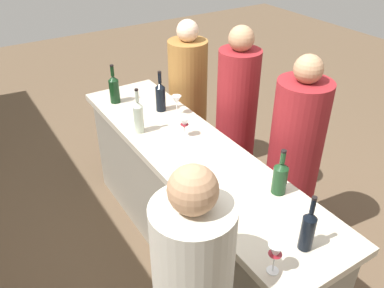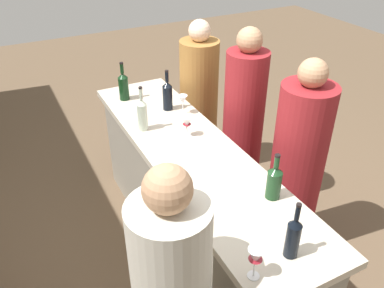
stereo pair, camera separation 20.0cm
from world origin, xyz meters
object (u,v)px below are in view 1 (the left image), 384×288
object	(u,v)px
wine_bottle_rightmost_dark_green	(114,88)
person_right_guest	(188,107)
wine_bottle_leftmost_near_black	(308,229)
wine_bottle_second_right_near_black	(160,96)
person_left_guest	(293,164)
wine_glass_near_left	(177,101)
wine_glass_near_right	(275,253)
wine_bottle_second_left_olive_green	(280,177)
wine_glass_near_center	(184,124)
person_center_guest	(235,129)
wine_bottle_center_clear_pale	(138,116)

from	to	relation	value
wine_bottle_rightmost_dark_green	person_right_guest	world-z (taller)	person_right_guest
wine_bottle_leftmost_near_black	person_right_guest	size ratio (longest dim) A/B	0.21
wine_bottle_second_right_near_black	person_left_guest	bearing A→B (deg)	-145.14
wine_bottle_second_right_near_black	wine_glass_near_left	size ratio (longest dim) A/B	2.12
person_right_guest	wine_glass_near_right	bearing A→B (deg)	71.97
wine_bottle_second_left_olive_green	wine_bottle_second_right_near_black	xyz separation A→B (m)	(1.26, 0.08, 0.02)
wine_bottle_second_left_olive_green	wine_bottle_rightmost_dark_green	world-z (taller)	wine_bottle_rightmost_dark_green
wine_bottle_second_left_olive_green	wine_glass_near_center	xyz separation A→B (m)	(0.82, 0.13, -0.01)
person_left_guest	person_center_guest	size ratio (longest dim) A/B	0.97
wine_glass_near_center	person_right_guest	bearing A→B (deg)	-33.32
wine_glass_near_left	person_left_guest	xyz separation A→B (m)	(-0.76, -0.54, -0.35)
wine_bottle_leftmost_near_black	wine_bottle_center_clear_pale	size ratio (longest dim) A/B	0.94
wine_bottle_second_left_olive_green	person_left_guest	distance (m)	0.74
wine_bottle_leftmost_near_black	wine_bottle_second_right_near_black	world-z (taller)	wine_bottle_second_right_near_black
wine_bottle_leftmost_near_black	wine_bottle_rightmost_dark_green	size ratio (longest dim) A/B	0.98
wine_glass_near_right	person_center_guest	distance (m)	1.67
wine_glass_near_left	person_center_guest	world-z (taller)	person_center_guest
wine_glass_near_left	person_center_guest	bearing A→B (deg)	-108.67
wine_bottle_second_left_olive_green	person_center_guest	size ratio (longest dim) A/B	0.18
wine_bottle_second_left_olive_green	wine_glass_near_center	world-z (taller)	wine_bottle_second_left_olive_green
person_center_guest	person_right_guest	xyz separation A→B (m)	(0.63, 0.07, -0.05)
person_center_guest	wine_bottle_center_clear_pale	bearing A→B (deg)	16.68
wine_glass_near_center	wine_glass_near_right	size ratio (longest dim) A/B	0.86
wine_glass_near_left	person_right_guest	bearing A→B (deg)	-39.86
wine_glass_near_left	wine_glass_near_center	size ratio (longest dim) A/B	1.05
wine_bottle_leftmost_near_black	wine_bottle_rightmost_dark_green	distance (m)	1.97
wine_glass_near_left	person_right_guest	xyz separation A→B (m)	(0.48, -0.40, -0.36)
wine_bottle_rightmost_dark_green	person_left_guest	bearing A→B (deg)	-144.61
wine_bottle_rightmost_dark_green	wine_glass_near_right	bearing A→B (deg)	177.53
wine_bottle_second_right_near_black	wine_glass_near_right	xyz separation A→B (m)	(-1.67, 0.33, -0.01)
wine_bottle_second_left_olive_green	person_right_guest	distance (m)	1.70
wine_glass_near_left	wine_glass_near_center	distance (m)	0.34
wine_glass_near_left	wine_bottle_center_clear_pale	bearing A→B (deg)	103.90
wine_bottle_center_clear_pale	wine_glass_near_center	bearing A→B (deg)	-132.84
wine_glass_near_center	person_center_guest	world-z (taller)	person_center_guest
person_right_guest	wine_bottle_center_clear_pale	bearing A→B (deg)	40.28
wine_glass_near_center	wine_glass_near_right	xyz separation A→B (m)	(-1.23, 0.28, 0.02)
person_left_guest	person_center_guest	world-z (taller)	person_center_guest
wine_bottle_rightmost_dark_green	wine_glass_near_right	xyz separation A→B (m)	(-1.99, 0.09, -0.00)
person_right_guest	wine_bottle_second_right_near_black	bearing A→B (deg)	40.69
wine_bottle_second_right_near_black	person_left_guest	distance (m)	1.13
wine_bottle_rightmost_dark_green	wine_glass_near_right	distance (m)	2.00
wine_bottle_leftmost_near_black	wine_glass_near_left	world-z (taller)	wine_bottle_leftmost_near_black
wine_bottle_second_right_near_black	wine_glass_near_left	bearing A→B (deg)	-149.01
wine_bottle_leftmost_near_black	wine_bottle_second_left_olive_green	size ratio (longest dim) A/B	1.10
wine_glass_near_left	person_right_guest	size ratio (longest dim) A/B	0.10
wine_bottle_rightmost_dark_green	wine_bottle_second_right_near_black	bearing A→B (deg)	-143.22
wine_bottle_second_right_near_black	wine_glass_near_left	xyz separation A→B (m)	(-0.12, -0.07, -0.01)
wine_bottle_center_clear_pale	person_center_guest	distance (m)	0.89
wine_bottle_rightmost_dark_green	person_center_guest	bearing A→B (deg)	-127.75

